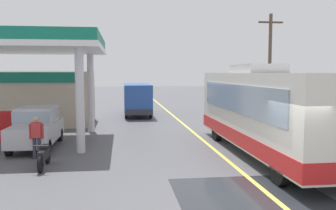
# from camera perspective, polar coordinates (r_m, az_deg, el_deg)

# --- Properties ---
(ground) EXTENTS (120.00, 120.00, 0.00)m
(ground) POSITION_cam_1_polar(r_m,az_deg,el_deg) (29.75, 0.41, -1.35)
(ground) COLOR #4C4C51
(lane_divider_stripe) EXTENTS (0.16, 50.00, 0.01)m
(lane_divider_stripe) POSITION_cam_1_polar(r_m,az_deg,el_deg) (24.84, 1.96, -2.62)
(lane_divider_stripe) COLOR #D8CC4C
(lane_divider_stripe) RESTS_ON ground
(wet_puddle_patch) EXTENTS (4.11, 3.28, 0.01)m
(wet_puddle_patch) POSITION_cam_1_polar(r_m,az_deg,el_deg) (10.56, 12.62, -13.39)
(wet_puddle_patch) COLOR #26282D
(wet_puddle_patch) RESTS_ON ground
(coach_bus_main) EXTENTS (2.60, 11.04, 3.69)m
(coach_bus_main) POSITION_cam_1_polar(r_m,az_deg,el_deg) (15.14, 15.04, -1.19)
(coach_bus_main) COLOR silver
(coach_bus_main) RESTS_ON ground
(gas_station_roadside) EXTENTS (9.10, 11.95, 5.10)m
(gas_station_roadside) POSITION_cam_1_polar(r_m,az_deg,el_deg) (22.88, -21.03, 2.98)
(gas_station_roadside) COLOR #147259
(gas_station_roadside) RESTS_ON ground
(car_at_pump) EXTENTS (1.70, 4.20, 1.82)m
(car_at_pump) POSITION_cam_1_polar(r_m,az_deg,el_deg) (17.19, -19.91, -2.96)
(car_at_pump) COLOR #B2B2B7
(car_at_pump) RESTS_ON ground
(minibus_opposing_lane) EXTENTS (2.04, 6.13, 2.44)m
(minibus_opposing_lane) POSITION_cam_1_polar(r_m,az_deg,el_deg) (28.57, -4.88, 1.33)
(minibus_opposing_lane) COLOR #264C9E
(minibus_opposing_lane) RESTS_ON ground
(motorcycle_parked_forecourt) EXTENTS (0.55, 1.80, 0.92)m
(motorcycle_parked_forecourt) POSITION_cam_1_polar(r_m,az_deg,el_deg) (13.52, -18.87, -7.52)
(motorcycle_parked_forecourt) COLOR black
(motorcycle_parked_forecourt) RESTS_ON ground
(pedestrian_near_pump) EXTENTS (0.55, 0.22, 1.66)m
(pedestrian_near_pump) POSITION_cam_1_polar(r_m,az_deg,el_deg) (14.99, -19.95, -4.42)
(pedestrian_near_pump) COLOR #33333F
(pedestrian_near_pump) RESTS_ON ground
(utility_pole_roadside) EXTENTS (1.80, 0.24, 7.54)m
(utility_pole_roadside) POSITION_cam_1_polar(r_m,az_deg,el_deg) (27.41, 15.68, 6.18)
(utility_pole_roadside) COLOR brown
(utility_pole_roadside) RESTS_ON ground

